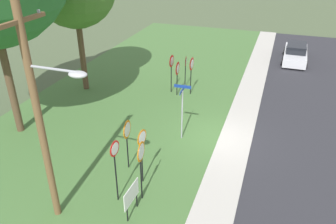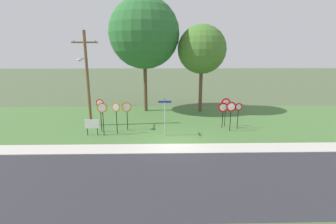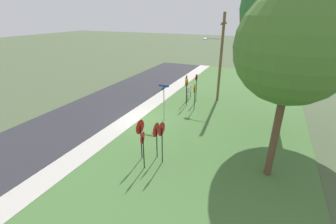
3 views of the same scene
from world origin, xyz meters
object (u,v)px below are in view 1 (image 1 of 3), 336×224
(yield_sign_far_left, at_px, (186,65))
(yield_sign_near_right, at_px, (178,71))
(stop_sign_far_left, at_px, (127,134))
(stop_sign_near_right, at_px, (142,145))
(parked_sedan_distant, at_px, (295,53))
(stop_sign_far_center, at_px, (115,160))
(yield_sign_far_right, at_px, (192,67))
(notice_board, at_px, (131,196))
(street_name_post, at_px, (182,107))
(utility_pole, at_px, (41,109))
(yield_sign_near_left, at_px, (172,65))
(stop_sign_near_left, at_px, (141,159))

(yield_sign_far_left, bearing_deg, yield_sign_near_right, 163.24)
(stop_sign_far_left, bearing_deg, yield_sign_far_left, -4.14)
(stop_sign_near_right, xyz_separation_m, parked_sedan_distant, (17.83, -5.72, -1.15))
(stop_sign_far_left, distance_m, stop_sign_far_center, 2.05)
(yield_sign_far_right, relative_size, notice_board, 1.93)
(yield_sign_near_right, bearing_deg, stop_sign_near_right, -172.14)
(street_name_post, relative_size, parked_sedan_distant, 0.61)
(stop_sign_far_left, height_order, parked_sedan_distant, stop_sign_far_left)
(yield_sign_far_right, relative_size, utility_pole, 0.31)
(stop_sign_far_center, bearing_deg, stop_sign_near_right, -16.86)
(stop_sign_far_left, xyz_separation_m, utility_pole, (-3.34, 1.18, 2.59))
(yield_sign_near_left, relative_size, yield_sign_near_right, 1.12)
(utility_pole, bearing_deg, yield_sign_far_right, -8.21)
(stop_sign_near_right, xyz_separation_m, street_name_post, (3.71, -0.51, -0.05))
(stop_sign_far_center, bearing_deg, street_name_post, -8.03)
(yield_sign_near_right, xyz_separation_m, parked_sedan_distant, (9.32, -6.94, -1.01))
(notice_board, bearing_deg, parked_sedan_distant, -13.55)
(stop_sign_far_left, xyz_separation_m, yield_sign_near_left, (8.17, 0.76, 0.15))
(yield_sign_near_right, bearing_deg, yield_sign_far_left, -8.03)
(yield_sign_far_left, bearing_deg, stop_sign_far_left, 171.64)
(stop_sign_near_left, height_order, yield_sign_near_left, stop_sign_near_left)
(stop_sign_far_left, distance_m, yield_sign_far_right, 8.29)
(yield_sign_far_left, bearing_deg, stop_sign_far_center, 173.96)
(stop_sign_near_left, distance_m, parked_sedan_distant, 19.57)
(stop_sign_near_left, xyz_separation_m, yield_sign_near_right, (9.45, 1.58, -0.25))
(notice_board, xyz_separation_m, parked_sedan_distant, (19.64, -5.40, -0.23))
(yield_sign_near_left, relative_size, utility_pole, 0.31)
(yield_sign_far_right, bearing_deg, notice_board, -172.48)
(yield_sign_near_left, height_order, street_name_post, street_name_post)
(stop_sign_near_right, bearing_deg, stop_sign_far_left, 60.78)
(stop_sign_far_left, bearing_deg, stop_sign_near_right, -130.09)
(street_name_post, bearing_deg, stop_sign_far_center, 167.32)
(stop_sign_far_center, xyz_separation_m, utility_pole, (-1.35, 1.65, 2.41))
(stop_sign_far_center, height_order, notice_board, stop_sign_far_center)
(stop_sign_near_right, bearing_deg, stop_sign_near_left, -152.72)
(stop_sign_near_left, relative_size, stop_sign_near_right, 1.04)
(yield_sign_far_right, xyz_separation_m, notice_board, (-10.76, -0.78, -0.96))
(yield_sign_near_left, relative_size, yield_sign_far_right, 1.02)
(yield_sign_near_left, distance_m, yield_sign_far_left, 1.13)
(stop_sign_near_right, distance_m, yield_sign_far_left, 9.78)
(yield_sign_near_right, bearing_deg, notice_board, -171.79)
(stop_sign_near_right, distance_m, stop_sign_far_center, 1.41)
(stop_sign_far_left, height_order, street_name_post, street_name_post)
(stop_sign_near_left, distance_m, yield_sign_near_left, 10.01)
(stop_sign_far_center, height_order, yield_sign_far_right, stop_sign_far_center)
(stop_sign_far_left, bearing_deg, utility_pole, 155.72)
(stop_sign_near_left, xyz_separation_m, stop_sign_far_left, (1.62, 1.32, -0.17))
(yield_sign_near_left, distance_m, yield_sign_far_right, 1.26)
(stop_sign_near_right, height_order, street_name_post, street_name_post)
(utility_pole, distance_m, parked_sedan_distant, 22.25)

